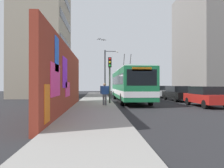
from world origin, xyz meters
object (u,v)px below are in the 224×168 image
object	(u,v)px
city_bus	(129,84)
parked_car_black	(177,93)
parked_car_white	(162,91)
parked_car_champagne	(151,90)
pedestrian_at_curb	(105,92)
street_lamp	(107,70)
traffic_light	(110,72)
parked_car_red	(206,96)

from	to	relation	value
city_bus	parked_car_black	distance (m)	5.34
parked_car_white	parked_car_champagne	world-z (taller)	same
pedestrian_at_curb	city_bus	bearing A→B (deg)	-28.30
pedestrian_at_curb	street_lamp	bearing A→B (deg)	-3.07
parked_car_champagne	traffic_light	world-z (taller)	traffic_light
parked_car_black	traffic_light	xyz separation A→B (m)	(-3.98, 7.35, 1.95)
parked_car_red	traffic_light	size ratio (longest dim) A/B	1.09
parked_car_red	pedestrian_at_curb	xyz separation A→B (m)	(0.25, 7.83, 0.31)
city_bus	parked_car_red	distance (m)	7.37
street_lamp	parked_car_champagne	bearing A→B (deg)	-51.53
parked_car_red	city_bus	bearing A→B (deg)	45.37
parked_car_white	street_lamp	xyz separation A→B (m)	(0.03, 7.23, 2.83)
city_bus	parked_car_red	bearing A→B (deg)	-134.63
pedestrian_at_curb	parked_car_champagne	bearing A→B (deg)	-24.83
parked_car_red	parked_car_black	bearing A→B (deg)	-0.00
city_bus	street_lamp	bearing A→B (deg)	17.88
parked_car_white	traffic_light	size ratio (longest dim) A/B	1.07
parked_car_champagne	parked_car_red	bearing A→B (deg)	180.00
parked_car_white	street_lamp	distance (m)	7.76
parked_car_black	traffic_light	distance (m)	8.58
parked_car_black	parked_car_white	distance (m)	5.50
street_lamp	parked_car_white	bearing A→B (deg)	-90.23
parked_car_black	parked_car_champagne	world-z (taller)	same
parked_car_champagne	pedestrian_at_curb	distance (m)	18.64
city_bus	pedestrian_at_curb	bearing A→B (deg)	151.70
city_bus	pedestrian_at_curb	world-z (taller)	city_bus
city_bus	traffic_light	distance (m)	4.00
traffic_light	street_lamp	size ratio (longest dim) A/B	0.64
parked_car_black	street_lamp	size ratio (longest dim) A/B	0.82
city_bus	parked_car_black	size ratio (longest dim) A/B	2.46
city_bus	pedestrian_at_curb	size ratio (longest dim) A/B	7.24
parked_car_black	parked_car_champagne	size ratio (longest dim) A/B	1.12
parked_car_red	parked_car_champagne	bearing A→B (deg)	-0.00
parked_car_black	traffic_light	bearing A→B (deg)	118.42
parked_car_white	parked_car_champagne	xyz separation A→B (m)	(5.77, -0.00, 0.00)
parked_car_black	pedestrian_at_curb	size ratio (longest dim) A/B	2.94
parked_car_red	traffic_light	bearing A→B (deg)	75.39
pedestrian_at_curb	street_lamp	distance (m)	11.47
parked_car_black	street_lamp	xyz separation A→B (m)	(5.53, 7.23, 2.83)
city_bus	street_lamp	world-z (taller)	street_lamp
parked_car_white	traffic_light	world-z (taller)	traffic_light
city_bus	parked_car_red	world-z (taller)	city_bus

